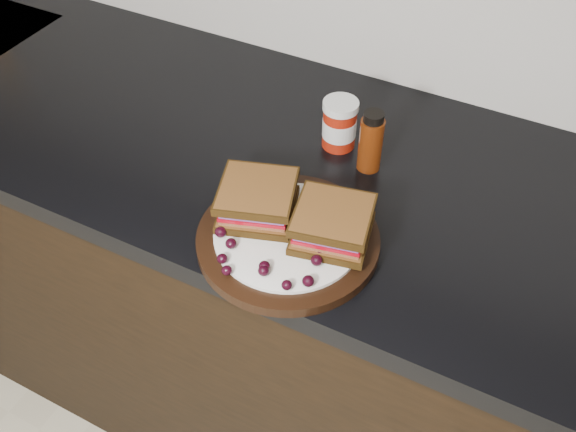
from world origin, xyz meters
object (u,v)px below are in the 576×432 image
at_px(plate, 288,239).
at_px(oil_bottle, 371,141).
at_px(sandwich_left, 257,200).
at_px(condiment_jar, 339,124).

bearing_deg(plate, oil_bottle, 79.55).
bearing_deg(plate, sandwich_left, 163.99).
xyz_separation_m(sandwich_left, condiment_jar, (0.03, 0.24, -0.00)).
bearing_deg(sandwich_left, plate, -34.26).
height_order(plate, oil_bottle, oil_bottle).
xyz_separation_m(sandwich_left, oil_bottle, (0.10, 0.21, 0.01)).
distance_m(plate, sandwich_left, 0.08).
height_order(sandwich_left, condiment_jar, condiment_jar).
bearing_deg(oil_bottle, condiment_jar, 155.75).
distance_m(plate, oil_bottle, 0.23).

